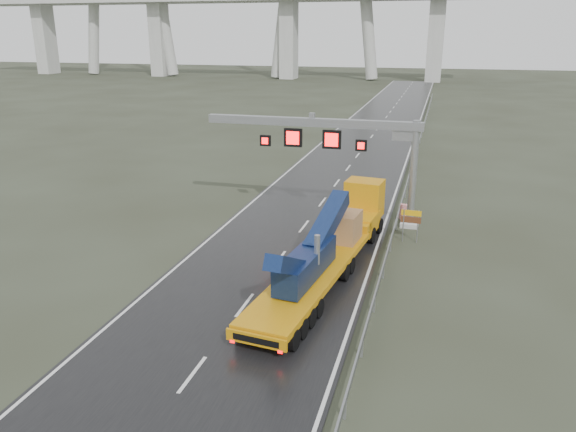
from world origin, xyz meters
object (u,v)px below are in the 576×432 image
(striped_barrier, at_px, (405,212))
(sign_gantry, at_px, (342,141))
(heavy_haul_truck, at_px, (335,238))
(exit_sign_pair, at_px, (411,219))

(striped_barrier, bearing_deg, sign_gantry, -156.51)
(sign_gantry, height_order, heavy_haul_truck, sign_gantry)
(heavy_haul_truck, bearing_deg, striped_barrier, 77.78)
(sign_gantry, distance_m, exit_sign_pair, 7.16)
(sign_gantry, relative_size, striped_barrier, 13.78)
(sign_gantry, bearing_deg, striped_barrier, 18.76)
(heavy_haul_truck, bearing_deg, exit_sign_pair, 58.23)
(heavy_haul_truck, height_order, exit_sign_pair, heavy_haul_truck)
(sign_gantry, height_order, striped_barrier, sign_gantry)
(exit_sign_pair, relative_size, striped_barrier, 1.97)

